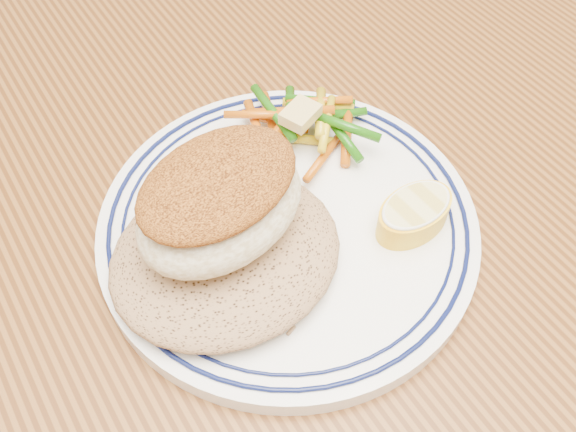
# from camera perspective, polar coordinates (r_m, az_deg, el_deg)

# --- Properties ---
(dining_table) EXTENTS (1.50, 0.90, 0.75)m
(dining_table) POSITION_cam_1_polar(r_m,az_deg,el_deg) (0.53, -1.45, -6.19)
(dining_table) COLOR #4F2A0F
(dining_table) RESTS_ON ground
(plate) EXTENTS (0.26, 0.26, 0.02)m
(plate) POSITION_cam_1_polar(r_m,az_deg,el_deg) (0.44, 0.00, -0.83)
(plate) COLOR white
(plate) RESTS_ON dining_table
(rice_pilaf) EXTENTS (0.15, 0.13, 0.03)m
(rice_pilaf) POSITION_cam_1_polar(r_m,az_deg,el_deg) (0.40, -5.59, -3.14)
(rice_pilaf) COLOR #8F6B47
(rice_pilaf) RESTS_ON plate
(fish_fillet) EXTENTS (0.13, 0.10, 0.06)m
(fish_fillet) POSITION_cam_1_polar(r_m,az_deg,el_deg) (0.38, -6.06, 1.29)
(fish_fillet) COLOR #EFE6C5
(fish_fillet) RESTS_ON rice_pilaf
(vegetable_pile) EXTENTS (0.10, 0.10, 0.03)m
(vegetable_pile) POSITION_cam_1_polar(r_m,az_deg,el_deg) (0.47, 1.49, 8.46)
(vegetable_pile) COLOR gold
(vegetable_pile) RESTS_ON plate
(butter_pat) EXTENTS (0.03, 0.03, 0.01)m
(butter_pat) POSITION_cam_1_polar(r_m,az_deg,el_deg) (0.45, 1.11, 9.04)
(butter_pat) COLOR #D5B968
(butter_pat) RESTS_ON vegetable_pile
(lemon_wedge) EXTENTS (0.06, 0.06, 0.02)m
(lemon_wedge) POSITION_cam_1_polar(r_m,az_deg,el_deg) (0.43, 11.15, 0.27)
(lemon_wedge) COLOR yellow
(lemon_wedge) RESTS_ON plate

